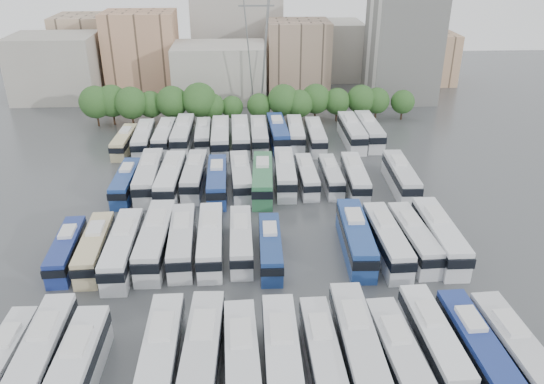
{
  "coord_description": "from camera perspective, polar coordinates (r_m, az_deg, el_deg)",
  "views": [
    {
      "loc": [
        -1.08,
        -57.74,
        33.6
      ],
      "look_at": [
        2.48,
        4.82,
        3.0
      ],
      "focal_mm": 35.0,
      "sensor_mm": 36.0,
      "label": 1
    }
  ],
  "objects": [
    {
      "name": "ground",
      "position": [
        66.82,
        -1.9,
        -4.18
      ],
      "size": [
        220.0,
        220.0,
        0.0
      ],
      "primitive_type": "plane",
      "color": "#424447",
      "rests_on": "ground"
    },
    {
      "name": "tree_line",
      "position": [
        104.01,
        -4.34,
        9.66
      ],
      "size": [
        65.12,
        7.8,
        8.39
      ],
      "color": "black",
      "rests_on": "ground"
    },
    {
      "name": "city_buildings",
      "position": [
        132.29,
        -6.16,
        14.67
      ],
      "size": [
        102.0,
        35.0,
        20.0
      ],
      "color": "#9E998E",
      "rests_on": "ground"
    },
    {
      "name": "apartment_tower",
      "position": [
        122.68,
        13.93,
        15.64
      ],
      "size": [
        14.0,
        14.0,
        26.0
      ],
      "primitive_type": "cube",
      "color": "silver",
      "rests_on": "ground"
    },
    {
      "name": "electricity_pylon",
      "position": [
        108.82,
        -1.69,
        18.13
      ],
      "size": [
        9.0,
        6.91,
        33.83
      ],
      "color": "slate",
      "rests_on": "ground"
    },
    {
      "name": "bus_r0_s0",
      "position": [
        51.19,
        -26.93,
        -15.94
      ],
      "size": [
        2.65,
        11.19,
        3.5
      ],
      "rotation": [
        0.0,
        0.0,
        -0.02
      ],
      "color": "silver",
      "rests_on": "ground"
    },
    {
      "name": "bus_r0_s1",
      "position": [
        49.96,
        -23.54,
        -15.87
      ],
      "size": [
        3.01,
        13.01,
        4.07
      ],
      "rotation": [
        0.0,
        0.0,
        0.01
      ],
      "color": "silver",
      "rests_on": "ground"
    },
    {
      "name": "bus_r0_s2",
      "position": [
        47.36,
        -20.44,
        -17.82
      ],
      "size": [
        3.11,
        13.26,
        4.15
      ],
      "rotation": [
        0.0,
        0.0,
        -0.02
      ],
      "color": "silver",
      "rests_on": "ground"
    },
    {
      "name": "bus_r0_s4",
      "position": [
        46.92,
        -11.85,
        -16.98
      ],
      "size": [
        2.9,
        13.14,
        4.12
      ],
      "rotation": [
        0.0,
        0.0,
        0.0
      ],
      "color": "silver",
      "rests_on": "ground"
    },
    {
      "name": "bus_r0_s5",
      "position": [
        46.44,
        -7.49,
        -17.03
      ],
      "size": [
        3.51,
        13.51,
        4.2
      ],
      "rotation": [
        0.0,
        0.0,
        -0.04
      ],
      "color": "silver",
      "rests_on": "ground"
    },
    {
      "name": "bus_r0_s6",
      "position": [
        45.55,
        -3.22,
        -17.97
      ],
      "size": [
        3.27,
        12.99,
        4.05
      ],
      "rotation": [
        0.0,
        0.0,
        0.04
      ],
      "color": "silver",
      "rests_on": "ground"
    },
    {
      "name": "bus_r0_s7",
      "position": [
        45.74,
        1.09,
        -17.58
      ],
      "size": [
        3.01,
        13.4,
        4.2
      ],
      "rotation": [
        0.0,
        0.0,
        -0.01
      ],
      "color": "silver",
      "rests_on": "ground"
    },
    {
      "name": "bus_r0_s8",
      "position": [
        46.8,
        5.41,
        -16.89
      ],
      "size": [
        2.78,
        11.88,
        3.71
      ],
      "rotation": [
        0.0,
        0.0,
        0.02
      ],
      "color": "silver",
      "rests_on": "ground"
    },
    {
      "name": "bus_r0_s9",
      "position": [
        47.59,
        9.17,
        -15.88
      ],
      "size": [
        2.95,
        13.43,
        4.21
      ],
      "rotation": [
        0.0,
        0.0,
        -0.0
      ],
      "color": "silver",
      "rests_on": "ground"
    },
    {
      "name": "bus_r0_s10",
      "position": [
        47.14,
        13.56,
        -17.07
      ],
      "size": [
        3.38,
        12.74,
        3.96
      ],
      "rotation": [
        0.0,
        0.0,
        0.05
      ],
      "color": "silver",
      "rests_on": "ground"
    },
    {
      "name": "bus_r0_s11",
      "position": [
        49.65,
        16.98,
        -15.04
      ],
      "size": [
        3.03,
        12.4,
        3.87
      ],
      "rotation": [
        0.0,
        0.0,
        0.03
      ],
      "color": "white",
      "rests_on": "ground"
    },
    {
      "name": "bus_r0_s12",
      "position": [
        50.24,
        21.0,
        -15.23
      ],
      "size": [
        3.0,
        12.29,
        3.84
      ],
      "rotation": [
        0.0,
        0.0,
        0.03
      ],
      "color": "navy",
      "rests_on": "ground"
    },
    {
      "name": "bus_r0_s13",
      "position": [
        50.79,
        24.76,
        -15.4
      ],
      "size": [
        3.4,
        12.92,
        4.02
      ],
      "rotation": [
        0.0,
        0.0,
        0.05
      ],
      "color": "silver",
      "rests_on": "ground"
    },
    {
      "name": "bus_r1_s0",
      "position": [
        64.13,
        -21.22,
        -5.79
      ],
      "size": [
        2.94,
        11.09,
        3.45
      ],
      "rotation": [
        0.0,
        0.0,
        0.05
      ],
      "color": "navy",
      "rests_on": "ground"
    },
    {
      "name": "bus_r1_s1",
      "position": [
        63.2,
        -18.52,
        -5.67
      ],
      "size": [
        2.95,
        11.87,
        3.7
      ],
      "rotation": [
        0.0,
        0.0,
        0.03
      ],
      "color": "#CAB88B",
      "rests_on": "ground"
    },
    {
      "name": "bus_r1_s2",
      "position": [
        61.77,
        -15.72,
        -5.82
      ],
      "size": [
        2.95,
        13.11,
        4.11
      ],
      "rotation": [
        0.0,
        0.0,
        0.01
      ],
      "color": "silver",
      "rests_on": "ground"
    },
    {
      "name": "bus_r1_s3",
      "position": [
        62.37,
        -12.4,
        -4.99
      ],
      "size": [
        3.25,
        13.69,
        4.28
      ],
      "rotation": [
        0.0,
        0.0,
        -0.02
      ],
      "color": "silver",
      "rests_on": "ground"
    },
    {
      "name": "bus_r1_s4",
      "position": [
        61.94,
        -9.65,
        -5.13
      ],
      "size": [
        3.24,
        12.67,
        3.94
      ],
      "rotation": [
        0.0,
        0.0,
        0.04
      ],
      "color": "silver",
      "rests_on": "ground"
    },
    {
      "name": "bus_r1_s5",
      "position": [
        61.57,
        -6.63,
        -5.1
      ],
      "size": [
        3.05,
        12.77,
        3.99
      ],
      "rotation": [
        0.0,
        0.0,
        0.02
      ],
      "color": "white",
      "rests_on": "ground"
    },
    {
      "name": "bus_r1_s6",
      "position": [
        61.52,
        -3.34,
        -5.14
      ],
      "size": [
        2.63,
        11.75,
        3.68
      ],
      "rotation": [
        0.0,
        0.0,
        0.01
      ],
      "color": "silver",
      "rests_on": "ground"
    },
    {
      "name": "bus_r1_s7",
      "position": [
        60.21,
        -0.18,
        -5.92
      ],
      "size": [
        2.65,
        11.32,
        3.54
      ],
      "rotation": [
        0.0,
        0.0,
        -0.02
      ],
      "color": "navy",
      "rests_on": "ground"
    },
    {
      "name": "bus_r1_s10",
      "position": [
        62.17,
        8.98,
        -4.81
      ],
      "size": [
        3.42,
        13.49,
        4.2
      ],
      "rotation": [
        0.0,
        0.0,
        -0.04
      ],
      "color": "navy",
      "rests_on": "ground"
    },
    {
      "name": "bus_r1_s11",
      "position": [
        62.44,
        12.22,
        -5.04
      ],
      "size": [
        3.16,
        13.01,
        4.06
      ],
      "rotation": [
        0.0,
        0.0,
        0.03
      ],
      "color": "silver",
      "rests_on": "ground"
    },
    {
      "name": "bus_r1_s12",
      "position": [
        63.75,
        14.96,
        -4.76
      ],
      "size": [
        3.29,
        12.52,
        3.89
      ],
      "rotation": [
        0.0,
        0.0,
        0.05
      ],
      "color": "silver",
      "rests_on": "ground"
    },
    {
      "name": "bus_r1_s13",
      "position": [
        64.71,
        17.55,
        -4.47
      ],
      "size": [
        3.05,
        13.5,
        4.23
      ],
      "rotation": [
        0.0,
        0.0,
        -0.01
      ],
      "color": "silver",
      "rests_on": "ground"
    },
    {
      "name": "bus_r2_s1",
      "position": [
        78.27,
        -15.43,
        1.05
      ],
      "size": [
        2.71,
        11.64,
        3.64
      ],
      "rotation": [
        0.0,
        0.0,
        -0.02
      ],
      "color": "navy",
      "rests_on": "ground"
    },
    {
      "name": "bus_r2_s2",
      "position": [
        78.62,
        -13.1,
        1.7
      ],
      "size": [
        3.29,
        13.72,
        4.28
      ],
      "rotation": [
        0.0,
        0.0,
        0.02
      ],
      "color": "silver",
      "rests_on": "ground"
    },
    {
      "name": "bus_r2_s3",
      "position": [
        77.34,
        -10.81,
        1.47
      ],
      "size": [
        3.39,
        13.48,
        4.2
      ],
      "rotation": [
        0.0,
        0.0,
        -0.04
      ],
      "color": "white",
      "rests_on": "ground"
    },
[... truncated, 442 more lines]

